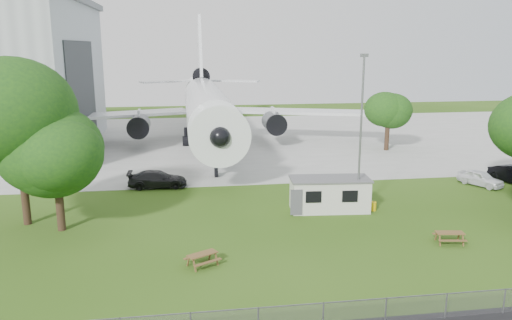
{
  "coord_description": "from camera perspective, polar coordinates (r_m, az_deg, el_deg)",
  "views": [
    {
      "loc": [
        -5.02,
        -29.43,
        12.64
      ],
      "look_at": [
        0.46,
        8.0,
        4.0
      ],
      "focal_mm": 35.0,
      "sensor_mm": 36.0,
      "label": 1
    }
  ],
  "objects": [
    {
      "name": "ground",
      "position": [
        32.42,
        1.26,
        -10.08
      ],
      "size": [
        160.0,
        160.0,
        0.0
      ],
      "primitive_type": "plane",
      "color": "#41641D"
    },
    {
      "name": "tree_west_big",
      "position": [
        38.51,
        -25.69,
        4.39
      ],
      "size": [
        9.34,
        9.34,
        12.49
      ],
      "color": "#382619",
      "rests_on": "ground"
    },
    {
      "name": "car_apron_van",
      "position": [
        46.5,
        -11.2,
        -2.17
      ],
      "size": [
        5.38,
        2.33,
        1.54
      ],
      "primitive_type": "imported",
      "rotation": [
        0.0,
        0.0,
        1.54
      ],
      "color": "black",
      "rests_on": "ground"
    },
    {
      "name": "concrete_apron",
      "position": [
        68.79,
        -4.01,
        2.26
      ],
      "size": [
        120.0,
        46.0,
        0.03
      ],
      "primitive_type": "cube",
      "color": "#B7B7B2",
      "rests_on": "ground"
    },
    {
      "name": "car_ne_hatch",
      "position": [
        50.64,
        24.27,
        -1.93
      ],
      "size": [
        3.36,
        4.42,
        1.4
      ],
      "primitive_type": "imported",
      "rotation": [
        0.0,
        0.0,
        0.47
      ],
      "color": "white",
      "rests_on": "ground"
    },
    {
      "name": "lamp_mast",
      "position": [
        38.58,
        11.86,
        2.68
      ],
      "size": [
        0.16,
        0.16,
        12.0
      ],
      "primitive_type": "cylinder",
      "color": "slate",
      "rests_on": "ground"
    },
    {
      "name": "tree_far_apron",
      "position": [
        63.38,
        14.9,
        5.45
      ],
      "size": [
        5.25,
        5.25,
        7.58
      ],
      "color": "#382619",
      "rests_on": "ground"
    },
    {
      "name": "picnic_east",
      "position": [
        35.6,
        21.18,
        -8.85
      ],
      "size": [
        2.01,
        1.76,
        0.76
      ],
      "primitive_type": null,
      "rotation": [
        0.0,
        0.0,
        -0.16
      ],
      "color": "brown",
      "rests_on": "ground"
    },
    {
      "name": "airliner",
      "position": [
        65.77,
        -5.68,
        6.37
      ],
      "size": [
        46.36,
        47.73,
        17.69
      ],
      "color": "white",
      "rests_on": "ground"
    },
    {
      "name": "tree_west_small",
      "position": [
        36.6,
        -21.97,
        0.6
      ],
      "size": [
        7.5,
        7.5,
        9.21
      ],
      "color": "#382619",
      "rests_on": "ground"
    },
    {
      "name": "picnic_west",
      "position": [
        30.27,
        -6.12,
        -11.9
      ],
      "size": [
        2.3,
        2.18,
        0.76
      ],
      "primitive_type": null,
      "rotation": [
        0.0,
        0.0,
        0.5
      ],
      "color": "brown",
      "rests_on": "ground"
    },
    {
      "name": "site_cabin",
      "position": [
        39.65,
        8.42,
        -3.88
      ],
      "size": [
        6.85,
        3.2,
        2.62
      ],
      "color": "beige",
      "rests_on": "ground"
    }
  ]
}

